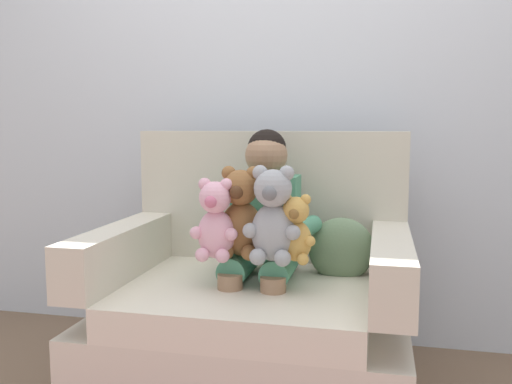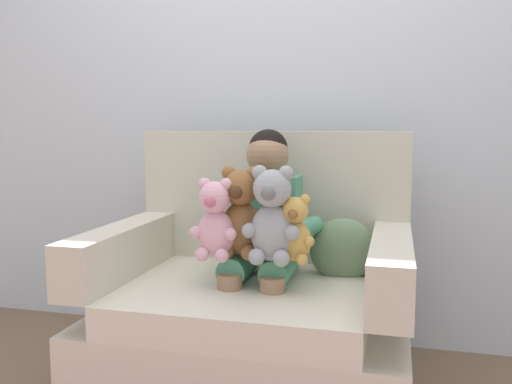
{
  "view_description": "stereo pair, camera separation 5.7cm",
  "coord_description": "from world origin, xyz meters",
  "px_view_note": "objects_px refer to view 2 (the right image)",
  "views": [
    {
      "loc": [
        0.47,
        -1.99,
        1.06
      ],
      "look_at": [
        0.03,
        -0.05,
        0.82
      ],
      "focal_mm": 38.31,
      "sensor_mm": 36.0,
      "label": 1
    },
    {
      "loc": [
        0.53,
        -1.98,
        1.06
      ],
      "look_at": [
        0.03,
        -0.05,
        0.82
      ],
      "focal_mm": 38.31,
      "sensor_mm": 36.0,
      "label": 2
    }
  ],
  "objects_px": {
    "plush_pink": "(215,222)",
    "throw_pillow": "(343,250)",
    "armchair": "(255,311)",
    "plush_honey": "(295,231)",
    "seated_child": "(264,224)",
    "plush_grey": "(272,218)",
    "plush_brown": "(241,215)"
  },
  "relations": [
    {
      "from": "plush_pink",
      "to": "throw_pillow",
      "type": "xyz_separation_m",
      "value": [
        0.43,
        0.29,
        -0.15
      ]
    },
    {
      "from": "plush_brown",
      "to": "throw_pillow",
      "type": "xyz_separation_m",
      "value": [
        0.35,
        0.23,
        -0.17
      ]
    },
    {
      "from": "seated_child",
      "to": "plush_grey",
      "type": "height_order",
      "value": "seated_child"
    },
    {
      "from": "seated_child",
      "to": "plush_honey",
      "type": "bearing_deg",
      "value": -46.03
    },
    {
      "from": "armchair",
      "to": "plush_honey",
      "type": "relative_size",
      "value": 4.79
    },
    {
      "from": "armchair",
      "to": "plush_pink",
      "type": "distance_m",
      "value": 0.44
    },
    {
      "from": "armchair",
      "to": "plush_pink",
      "type": "xyz_separation_m",
      "value": [
        -0.1,
        -0.17,
        0.39
      ]
    },
    {
      "from": "seated_child",
      "to": "throw_pillow",
      "type": "xyz_separation_m",
      "value": [
        0.3,
        0.1,
        -0.11
      ]
    },
    {
      "from": "plush_grey",
      "to": "plush_brown",
      "type": "relative_size",
      "value": 1.03
    },
    {
      "from": "plush_pink",
      "to": "throw_pillow",
      "type": "height_order",
      "value": "plush_pink"
    },
    {
      "from": "plush_brown",
      "to": "throw_pillow",
      "type": "relative_size",
      "value": 1.3
    },
    {
      "from": "armchair",
      "to": "plush_grey",
      "type": "xyz_separation_m",
      "value": [
        0.11,
        -0.17,
        0.41
      ]
    },
    {
      "from": "plush_pink",
      "to": "plush_brown",
      "type": "bearing_deg",
      "value": 60.23
    },
    {
      "from": "plush_honey",
      "to": "plush_pink",
      "type": "height_order",
      "value": "plush_pink"
    },
    {
      "from": "seated_child",
      "to": "throw_pillow",
      "type": "relative_size",
      "value": 3.17
    },
    {
      "from": "seated_child",
      "to": "plush_brown",
      "type": "xyz_separation_m",
      "value": [
        -0.05,
        -0.14,
        0.05
      ]
    },
    {
      "from": "plush_honey",
      "to": "armchair",
      "type": "bearing_deg",
      "value": 123.66
    },
    {
      "from": "armchair",
      "to": "plush_pink",
      "type": "bearing_deg",
      "value": -120.71
    },
    {
      "from": "plush_honey",
      "to": "seated_child",
      "type": "bearing_deg",
      "value": 114.87
    },
    {
      "from": "seated_child",
      "to": "plush_brown",
      "type": "relative_size",
      "value": 2.43
    },
    {
      "from": "plush_grey",
      "to": "seated_child",
      "type": "bearing_deg",
      "value": 94.02
    },
    {
      "from": "throw_pillow",
      "to": "plush_honey",
      "type": "bearing_deg",
      "value": -117.75
    },
    {
      "from": "armchair",
      "to": "throw_pillow",
      "type": "distance_m",
      "value": 0.42
    },
    {
      "from": "plush_pink",
      "to": "plush_grey",
      "type": "bearing_deg",
      "value": 24.1
    },
    {
      "from": "plush_pink",
      "to": "throw_pillow",
      "type": "distance_m",
      "value": 0.54
    },
    {
      "from": "plush_honey",
      "to": "throw_pillow",
      "type": "distance_m",
      "value": 0.33
    },
    {
      "from": "armchair",
      "to": "plush_brown",
      "type": "distance_m",
      "value": 0.42
    },
    {
      "from": "plush_pink",
      "to": "throw_pillow",
      "type": "relative_size",
      "value": 1.15
    },
    {
      "from": "plush_grey",
      "to": "plush_honey",
      "type": "bearing_deg",
      "value": -6.42
    },
    {
      "from": "plush_grey",
      "to": "plush_honey",
      "type": "xyz_separation_m",
      "value": [
        0.08,
        0.02,
        -0.05
      ]
    },
    {
      "from": "armchair",
      "to": "throw_pillow",
      "type": "xyz_separation_m",
      "value": [
        0.33,
        0.12,
        0.24
      ]
    },
    {
      "from": "armchair",
      "to": "plush_honey",
      "type": "height_order",
      "value": "armchair"
    }
  ]
}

